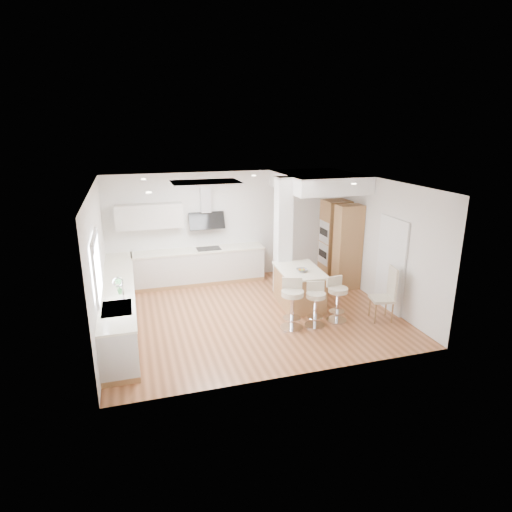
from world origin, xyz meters
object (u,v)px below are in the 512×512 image
object	(u,v)px
bar_stool_a	(292,301)
dining_chair	(387,292)
bar_stool_b	(315,302)
peninsula	(299,287)
bar_stool_c	(337,297)

from	to	relation	value
bar_stool_a	dining_chair	size ratio (longest dim) A/B	0.90
bar_stool_b	dining_chair	world-z (taller)	dining_chair
peninsula	bar_stool_a	bearing A→B (deg)	-115.13
bar_stool_a	bar_stool_b	xyz separation A→B (m)	(0.49, -0.04, -0.07)
peninsula	bar_stool_b	xyz separation A→B (m)	(-0.10, -1.08, 0.08)
peninsula	bar_stool_b	size ratio (longest dim) A/B	1.59
bar_stool_a	bar_stool_b	distance (m)	0.49
bar_stool_b	dining_chair	bearing A→B (deg)	14.01
bar_stool_a	bar_stool_b	bearing A→B (deg)	13.08
bar_stool_c	bar_stool_b	bearing A→B (deg)	-178.08
bar_stool_c	dining_chair	xyz separation A→B (m)	(1.01, -0.24, 0.09)
dining_chair	bar_stool_c	bearing A→B (deg)	178.61
dining_chair	bar_stool_a	bearing A→B (deg)	-173.18
bar_stool_b	bar_stool_c	bearing A→B (deg)	29.49
bar_stool_b	dining_chair	distance (m)	1.55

